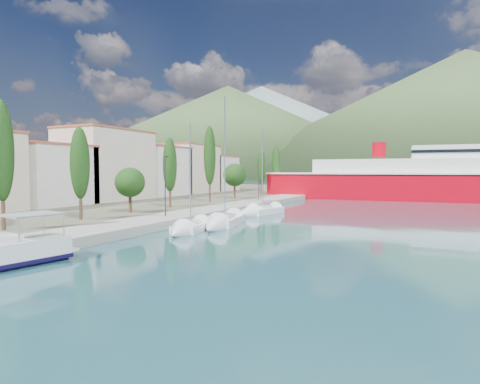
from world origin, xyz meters
The scene contains 10 objects.
ground centered at (0.00, 120.00, 0.00)m, with size 1400.00×1400.00×0.00m, color #1F4A52.
quay centered at (-9.00, 26.00, 0.40)m, with size 5.00×88.00×0.80m, color gray.
land_strip centered at (-47.00, 36.00, 0.35)m, with size 70.00×148.00×0.70m, color #565644.
town_buildings centered at (-32.00, 36.91, 5.57)m, with size 9.20×69.20×11.30m.
tree_row centered at (-15.02, 32.31, 5.80)m, with size 3.86×62.56×11.46m.
lamp_posts centered at (-9.00, 15.50, 4.08)m, with size 0.15×48.43×6.06m.
sailboat_near centered at (-3.80, 10.98, 0.29)m, with size 3.60×7.56×10.46m.
sailboat_mid centered at (-2.79, 15.32, 0.32)m, with size 4.38×9.75×13.59m.
sailboat_far centered at (-4.02, 26.57, 0.32)m, with size 4.09×8.22×11.57m.
ferry centered at (14.06, 63.58, 3.46)m, with size 57.85×15.79×11.36m.
Camera 1 is at (15.24, -17.76, 5.35)m, focal length 30.00 mm.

